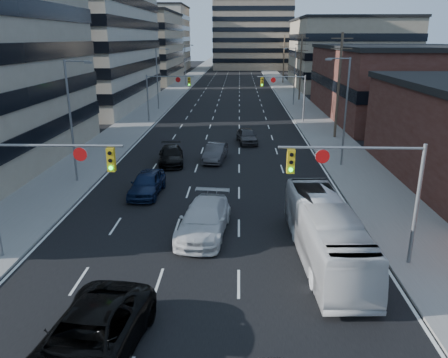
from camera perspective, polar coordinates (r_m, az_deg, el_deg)
road_surface at (r=141.48m, az=1.29°, el=13.75°), size 18.00×300.00×0.02m
sidewalk_left at (r=142.08m, az=-3.49°, el=13.77°), size 5.00×300.00×0.15m
sidewalk_right at (r=141.80m, az=6.08°, el=13.70°), size 5.00×300.00×0.15m
office_left_mid at (r=76.75m, az=-21.30°, el=19.49°), size 26.00×34.00×28.00m
office_left_far at (r=114.05m, az=-11.56°, el=16.41°), size 20.00×30.00×16.00m
storefront_right_mid at (r=65.29m, az=22.36°, el=11.43°), size 20.00×30.00×9.00m
office_right_far at (r=101.83m, az=15.74°, el=15.40°), size 22.00×28.00×14.00m
bg_block_left at (r=153.98m, az=-9.63°, el=17.58°), size 24.00×24.00×20.00m
bg_block_right at (r=144.36m, az=14.61°, el=15.67°), size 22.00×22.00×12.00m
signal_near_left at (r=22.05m, az=-22.75°, el=0.36°), size 6.59×0.33×6.00m
signal_near_right at (r=20.84m, az=17.80°, el=-0.06°), size 6.59×0.33×6.00m
signal_far_left at (r=57.19m, az=-7.69°, el=11.64°), size 6.09×0.33×6.00m
signal_far_right at (r=56.73m, az=8.14°, el=11.57°), size 6.09×0.33×6.00m
utility_pole_block at (r=48.46m, az=14.75°, el=11.86°), size 2.20×0.28×11.00m
utility_pole_midblock at (r=77.93m, az=9.99°, el=14.28°), size 2.20×0.28×11.00m
utility_pole_distant at (r=107.69m, az=7.81°, el=15.34°), size 2.20×0.28×11.00m
streetlight_left_near at (r=33.78m, az=-19.19°, el=7.77°), size 2.03×0.22×9.00m
streetlight_left_mid at (r=67.39m, az=-8.59°, el=13.19°), size 2.03×0.22×9.00m
streetlight_left_far at (r=101.94m, az=-5.01°, el=14.88°), size 2.03×0.22×9.00m
streetlight_right_near at (r=37.49m, az=15.41°, el=9.04°), size 2.03×0.22×9.00m
streetlight_right_far at (r=71.80m, az=9.09°, el=13.45°), size 2.03×0.22×9.00m
black_pickup at (r=16.12m, az=-17.29°, el=-19.40°), size 3.74×6.80×1.80m
white_van at (r=24.30m, az=-2.61°, el=-5.27°), size 3.10×6.33×1.77m
transit_bus at (r=21.95m, az=13.09°, el=-6.82°), size 2.88×10.43×2.88m
sedan_blue at (r=30.79m, az=-10.03°, el=-0.56°), size 2.18×4.93×1.65m
sedan_grey_center at (r=38.77m, az=-1.14°, el=3.48°), size 2.16×4.78×1.52m
sedan_black_far at (r=38.15m, az=-6.93°, el=3.08°), size 2.75×5.34×1.48m
sedan_grey_right at (r=45.49m, az=3.01°, el=5.66°), size 2.45×4.78×1.56m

